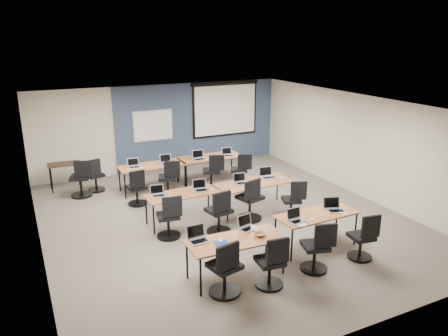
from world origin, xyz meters
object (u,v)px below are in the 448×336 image
laptop_0 (198,237)px  task_chair_7 (293,203)px  laptop_6 (241,181)px  spare_chair_b (81,181)px  task_chair_0 (225,273)px  training_table_mid_right (254,184)px  training_table_back_right (210,158)px  training_table_mid_left (182,195)px  laptop_11 (228,154)px  projector_screen (225,106)px  laptop_10 (199,157)px  laptop_3 (334,207)px  spare_chair_a (95,178)px  laptop_1 (247,225)px  task_chair_6 (250,203)px  task_chair_8 (137,190)px  task_chair_5 (220,216)px  laptop_9 (166,161)px  task_chair_2 (317,251)px  laptop_5 (201,188)px  task_chair_4 (169,220)px  utility_table (64,167)px  training_table_front_right (317,216)px  task_chair_3 (363,241)px  task_chair_9 (169,181)px  whiteboard (153,126)px  laptop_2 (296,218)px  laptop_8 (134,165)px  task_chair_1 (272,266)px  training_table_back_left (152,167)px  task_chair_10 (213,174)px

laptop_0 → task_chair_7: 3.38m
laptop_6 → spare_chair_b: bearing=149.6°
task_chair_0 → training_table_mid_right: bearing=40.6°
training_table_back_right → task_chair_0: 5.99m
task_chair_0 → training_table_mid_left: bearing=70.2°
training_table_mid_right → laptop_6: (-0.32, 0.10, 0.10)m
training_table_back_right → laptop_11: size_ratio=6.17×
projector_screen → laptop_10: bearing=-134.2°
laptop_3 → spare_chair_a: laptop_3 is taller
laptop_1 → task_chair_6: task_chair_6 is taller
spare_chair_a → task_chair_8: bearing=-78.0°
training_table_back_right → task_chair_6: bearing=-96.3°
spare_chair_a → task_chair_0: bearing=-95.7°
projector_screen → task_chair_5: bearing=-117.4°
projector_screen → laptop_9: projector_screen is taller
task_chair_2 → spare_chair_a: 6.75m
laptop_5 → laptop_11: 3.03m
task_chair_4 → utility_table: 4.49m
laptop_1 → laptop_5: (0.04, 2.28, 0.00)m
task_chair_8 → laptop_10: bearing=16.7°
laptop_0 → task_chair_0: size_ratio=0.34×
task_chair_7 → training_table_front_right: bearing=-85.6°
task_chair_3 → task_chair_4: size_ratio=0.97×
task_chair_3 → task_chair_7: size_ratio=1.01×
task_chair_9 → spare_chair_b: 2.33m
whiteboard → projector_screen: bearing=-0.5°
whiteboard → laptop_2: (0.80, -6.60, -0.66)m
laptop_8 → utility_table: laptop_8 is taller
laptop_3 → spare_chair_a: (-3.87, 5.33, -0.40)m
laptop_10 → task_chair_9: bearing=-147.6°
task_chair_2 → task_chair_9: size_ratio=0.99×
projector_screen → laptop_11: bearing=-114.0°
laptop_0 → spare_chair_b: (-1.23, 5.11, -0.36)m
task_chair_2 → task_chair_7: (0.98, 2.19, -0.02)m
task_chair_4 → projector_screen: bearing=61.3°
task_chair_1 → laptop_10: (1.01, 5.59, 0.39)m
laptop_10 → utility_table: 3.76m
laptop_2 → laptop_3: 1.01m
laptop_11 → utility_table: size_ratio=0.35×
whiteboard → task_chair_0: (-1.05, -7.24, -1.03)m
training_table_back_left → laptop_10: laptop_10 is taller
task_chair_0 → laptop_5: task_chair_0 is taller
whiteboard → projector_screen: 2.54m
laptop_5 → spare_chair_a: bearing=129.4°
laptop_5 → laptop_9: 2.41m
training_table_mid_left → task_chair_6: bearing=-22.9°
task_chair_9 → task_chair_10: bearing=21.5°
laptop_0 → task_chair_1: (1.01, -0.85, -0.39)m
laptop_6 → task_chair_6: bearing=-86.8°
training_table_front_right → task_chair_2: task_chair_2 is taller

